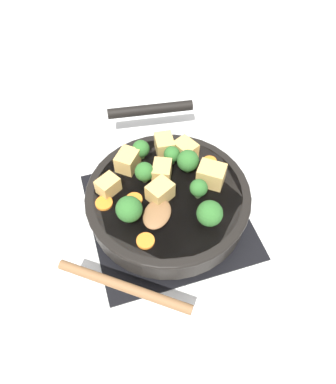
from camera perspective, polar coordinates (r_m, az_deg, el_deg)
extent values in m
plane|color=silver|center=(0.77, 0.00, -3.60)|extent=(2.40, 2.40, 0.00)
cube|color=black|center=(0.77, 0.00, -3.44)|extent=(0.31, 0.31, 0.01)
torus|color=black|center=(0.76, 0.00, -2.77)|extent=(0.24, 0.24, 0.01)
cube|color=black|center=(0.76, 0.00, -2.77)|extent=(0.01, 0.23, 0.01)
cube|color=black|center=(0.76, 0.00, -2.77)|extent=(0.23, 0.01, 0.01)
cylinder|color=black|center=(0.73, 0.00, -1.29)|extent=(0.31, 0.31, 0.05)
cylinder|color=#5B3316|center=(0.73, 0.00, -1.11)|extent=(0.28, 0.28, 0.05)
torus|color=black|center=(0.71, 0.00, -0.20)|extent=(0.32, 0.32, 0.01)
cylinder|color=black|center=(0.89, -2.71, 12.44)|extent=(0.20, 0.05, 0.02)
ellipsoid|color=brown|center=(0.67, -1.68, -3.33)|extent=(0.08, 0.08, 0.01)
cylinder|color=brown|center=(0.61, -6.75, -14.10)|extent=(0.19, 0.15, 0.02)
cube|color=tan|center=(0.71, 6.62, 2.60)|extent=(0.06, 0.06, 0.04)
cube|color=tan|center=(0.71, -9.12, 0.97)|extent=(0.05, 0.05, 0.03)
cube|color=tan|center=(0.76, -0.56, 7.21)|extent=(0.04, 0.05, 0.04)
cube|color=tan|center=(0.76, 2.70, 6.47)|extent=(0.05, 0.05, 0.03)
cube|color=tan|center=(0.74, -6.19, 4.78)|extent=(0.06, 0.06, 0.04)
cube|color=tan|center=(0.69, -1.21, 0.06)|extent=(0.06, 0.05, 0.04)
cube|color=tan|center=(0.72, -1.13, 3.11)|extent=(0.05, 0.05, 0.03)
cylinder|color=#709956|center=(0.70, 4.61, -0.31)|extent=(0.01, 0.01, 0.01)
sphere|color=#2D6628|center=(0.68, 4.71, 0.62)|extent=(0.03, 0.03, 0.03)
cylinder|color=#709956|center=(0.75, 0.58, 4.82)|extent=(0.01, 0.01, 0.01)
sphere|color=#2D6628|center=(0.74, 0.59, 5.76)|extent=(0.03, 0.03, 0.03)
cylinder|color=#709956|center=(0.74, 2.98, 3.63)|extent=(0.01, 0.01, 0.01)
sphere|color=#2D6628|center=(0.72, 3.06, 4.78)|extent=(0.04, 0.04, 0.04)
cylinder|color=#709956|center=(0.72, -3.55, 2.09)|extent=(0.01, 0.01, 0.01)
sphere|color=#2D6628|center=(0.71, -3.63, 3.11)|extent=(0.04, 0.04, 0.04)
cylinder|color=#709956|center=(0.76, -4.07, 5.60)|extent=(0.01, 0.01, 0.01)
sphere|color=#2D6628|center=(0.75, -4.16, 6.60)|extent=(0.03, 0.03, 0.03)
cylinder|color=#709956|center=(0.67, 6.20, -4.39)|extent=(0.01, 0.01, 0.01)
sphere|color=#2D6628|center=(0.65, 6.37, -3.27)|extent=(0.05, 0.05, 0.05)
cylinder|color=#709956|center=(0.67, -5.79, -3.76)|extent=(0.01, 0.01, 0.01)
sphere|color=#2D6628|center=(0.65, -5.95, -2.60)|extent=(0.05, 0.05, 0.05)
cylinder|color=orange|center=(0.65, -3.44, -7.45)|extent=(0.03, 0.03, 0.01)
cylinder|color=orange|center=(0.70, -9.72, -1.68)|extent=(0.03, 0.03, 0.01)
cylinder|color=orange|center=(0.69, -5.15, -1.30)|extent=(0.03, 0.03, 0.01)
cylinder|color=orange|center=(0.76, 6.38, 4.67)|extent=(0.03, 0.03, 0.01)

